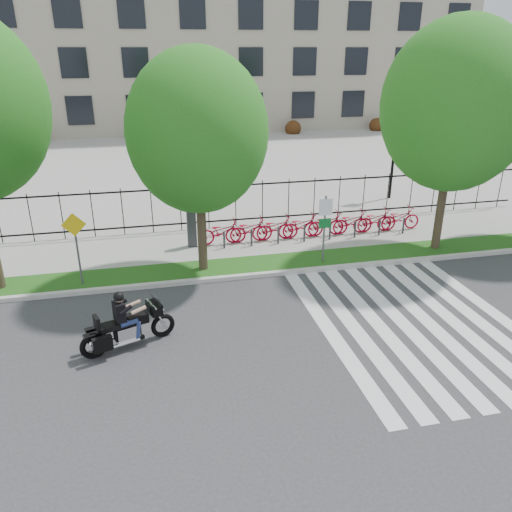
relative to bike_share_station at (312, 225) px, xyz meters
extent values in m
plane|color=#313133|center=(-4.05, -7.20, -0.66)|extent=(120.00, 120.00, 0.00)
cube|color=#B9B6AE|center=(-4.05, -3.10, -0.59)|extent=(60.00, 0.20, 0.15)
cube|color=#204E13|center=(-4.05, -2.25, -0.59)|extent=(60.00, 1.50, 0.15)
cube|color=gray|center=(-4.05, 0.25, -0.59)|extent=(60.00, 3.50, 0.15)
cube|color=gray|center=(-4.05, 17.80, -0.61)|extent=(80.00, 34.00, 0.10)
cube|color=gray|center=(-4.05, 37.80, 9.34)|extent=(60.00, 20.00, 20.00)
cylinder|color=black|center=(5.95, 4.80, 1.34)|extent=(0.14, 0.14, 4.00)
cylinder|color=black|center=(5.95, 4.80, 3.24)|extent=(0.06, 0.70, 0.70)
sphere|color=white|center=(5.60, 4.80, 3.34)|extent=(0.36, 0.36, 0.36)
sphere|color=white|center=(6.30, 4.80, 3.34)|extent=(0.36, 0.36, 0.36)
cylinder|color=#33271B|center=(-4.84, -2.25, 1.20)|extent=(0.32, 0.32, 3.42)
ellipsoid|color=#185A14|center=(-4.84, -2.25, 4.29)|extent=(4.61, 4.61, 5.30)
cylinder|color=#33271B|center=(4.38, -2.25, 1.39)|extent=(0.32, 0.32, 3.81)
ellipsoid|color=#185A14|center=(4.38, -2.25, 4.89)|extent=(5.31, 5.31, 6.10)
cube|color=#2D2D33|center=(-4.99, 0.00, 0.24)|extent=(0.35, 0.25, 1.50)
imported|color=#A9031F|center=(-3.79, 0.00, 0.00)|extent=(1.94, 0.68, 1.02)
cylinder|color=#2D2D33|center=(-3.79, -0.50, -0.16)|extent=(0.08, 0.08, 0.70)
imported|color=#A9031F|center=(-2.69, 0.00, 0.00)|extent=(1.94, 0.68, 1.02)
cylinder|color=#2D2D33|center=(-2.69, -0.50, -0.16)|extent=(0.08, 0.08, 0.70)
imported|color=#A9031F|center=(-1.59, 0.00, 0.00)|extent=(1.94, 0.68, 1.02)
cylinder|color=#2D2D33|center=(-1.59, -0.50, -0.16)|extent=(0.08, 0.08, 0.70)
imported|color=#A9031F|center=(-0.49, 0.00, 0.00)|extent=(1.94, 0.68, 1.02)
cylinder|color=#2D2D33|center=(-0.49, -0.50, -0.16)|extent=(0.08, 0.08, 0.70)
imported|color=#A9031F|center=(0.61, 0.00, 0.00)|extent=(1.94, 0.68, 1.02)
cylinder|color=#2D2D33|center=(0.61, -0.50, -0.16)|extent=(0.08, 0.08, 0.70)
imported|color=#A9031F|center=(1.71, 0.00, 0.00)|extent=(1.94, 0.68, 1.02)
cylinder|color=#2D2D33|center=(1.71, -0.50, -0.16)|extent=(0.08, 0.08, 0.70)
imported|color=#A9031F|center=(2.81, 0.00, 0.00)|extent=(1.94, 0.68, 1.02)
cylinder|color=#2D2D33|center=(2.81, -0.50, -0.16)|extent=(0.08, 0.08, 0.70)
imported|color=#A9031F|center=(3.91, 0.00, 0.00)|extent=(1.94, 0.68, 1.02)
cylinder|color=#2D2D33|center=(3.91, -0.50, -0.16)|extent=(0.08, 0.08, 0.70)
cylinder|color=#59595B|center=(-0.45, -2.60, 0.74)|extent=(0.07, 0.07, 2.50)
cube|color=white|center=(-0.45, -2.64, 1.59)|extent=(0.50, 0.03, 0.60)
cube|color=#0C6626|center=(-0.45, -2.64, 0.99)|extent=(0.45, 0.03, 0.35)
cylinder|color=#59595B|center=(-8.97, -2.60, 0.69)|extent=(0.07, 0.07, 2.40)
cube|color=yellow|center=(-8.97, -2.64, 1.59)|extent=(0.78, 0.03, 0.78)
torus|color=black|center=(-6.48, -6.30, -0.32)|extent=(0.70, 0.36, 0.69)
torus|color=black|center=(-8.28, -6.95, -0.32)|extent=(0.74, 0.39, 0.73)
cube|color=black|center=(-6.67, -6.37, 0.29)|extent=(0.47, 0.62, 0.30)
cube|color=#26262B|center=(-6.60, -6.35, 0.52)|extent=(0.31, 0.52, 0.31)
cube|color=silver|center=(-7.43, -6.64, -0.21)|extent=(0.68, 0.53, 0.40)
cube|color=black|center=(-7.14, -6.54, 0.12)|extent=(0.64, 0.51, 0.26)
cube|color=black|center=(-7.76, -6.76, 0.10)|extent=(0.78, 0.58, 0.14)
cube|color=black|center=(-8.14, -6.90, 0.32)|extent=(0.21, 0.36, 0.34)
cube|color=black|center=(-8.03, -7.18, -0.16)|extent=(0.53, 0.32, 0.40)
cube|color=black|center=(-8.24, -6.61, -0.16)|extent=(0.53, 0.32, 0.40)
cube|color=black|center=(-7.57, -6.69, 0.46)|extent=(0.36, 0.46, 0.52)
sphere|color=tan|center=(-7.54, -6.68, 0.85)|extent=(0.23, 0.23, 0.23)
sphere|color=black|center=(-7.54, -6.68, 0.89)|extent=(0.27, 0.27, 0.27)
camera|label=1|loc=(-6.62, -18.61, 6.80)|focal=35.00mm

